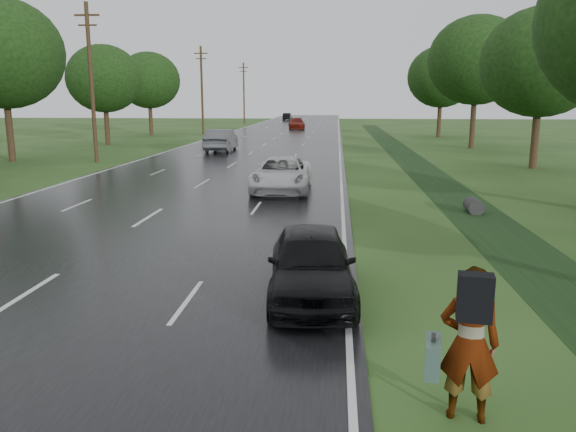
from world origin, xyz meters
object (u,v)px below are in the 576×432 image
Objects in this scene: pedestrian at (467,342)px; dark_sedan at (311,263)px; white_pickup at (282,174)px; silver_sedan at (221,140)px.

dark_sedan is at bearing -53.75° from pedestrian.
pedestrian is at bearing -67.09° from dark_sedan.
pedestrian is 0.38× the size of white_pickup.
white_pickup is at bearing 94.07° from dark_sedan.
white_pickup is at bearing -67.72° from pedestrian.
pedestrian reaches higher than dark_sedan.
pedestrian is 0.39× the size of silver_sedan.
white_pickup is at bearing 108.52° from silver_sedan.
silver_sedan is (-8.51, 32.45, 0.14)m from dark_sedan.
pedestrian is 4.81m from dark_sedan.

